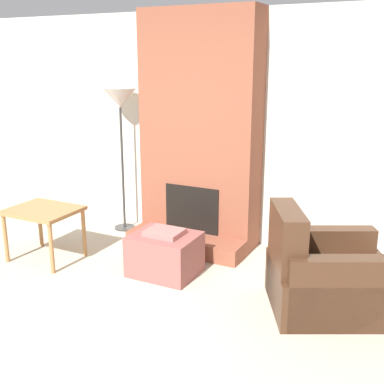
# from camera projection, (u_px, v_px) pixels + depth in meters

# --- Properties ---
(ground_plane) EXTENTS (24.00, 24.00, 0.00)m
(ground_plane) POSITION_uv_depth(u_px,v_px,m) (57.00, 347.00, 3.59)
(ground_plane) COLOR #B2A893
(wall_back) EXTENTS (7.30, 0.06, 2.60)m
(wall_back) POSITION_uv_depth(u_px,v_px,m) (209.00, 128.00, 5.56)
(wall_back) COLOR beige
(wall_back) RESTS_ON ground_plane
(fireplace) EXTENTS (1.34, 0.77, 2.60)m
(fireplace) POSITION_uv_depth(u_px,v_px,m) (199.00, 137.00, 5.36)
(fireplace) COLOR brown
(fireplace) RESTS_ON ground_plane
(ottoman) EXTENTS (0.64, 0.53, 0.46)m
(ottoman) POSITION_uv_depth(u_px,v_px,m) (165.00, 253.00, 4.76)
(ottoman) COLOR #8C4C47
(ottoman) RESTS_ON ground_plane
(armchair) EXTENTS (1.27, 1.19, 0.90)m
(armchair) POSITION_uv_depth(u_px,v_px,m) (323.00, 279.00, 4.08)
(armchair) COLOR #422819
(armchair) RESTS_ON ground_plane
(side_table) EXTENTS (0.71, 0.58, 0.56)m
(side_table) POSITION_uv_depth(u_px,v_px,m) (44.00, 215.00, 5.05)
(side_table) COLOR #9E7042
(side_table) RESTS_ON ground_plane
(floor_lamp_left) EXTENTS (0.40, 0.40, 1.74)m
(floor_lamp_left) POSITION_uv_depth(u_px,v_px,m) (120.00, 105.00, 5.68)
(floor_lamp_left) COLOR #333333
(floor_lamp_left) RESTS_ON ground_plane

